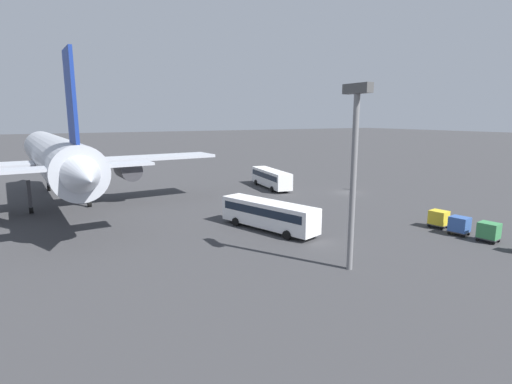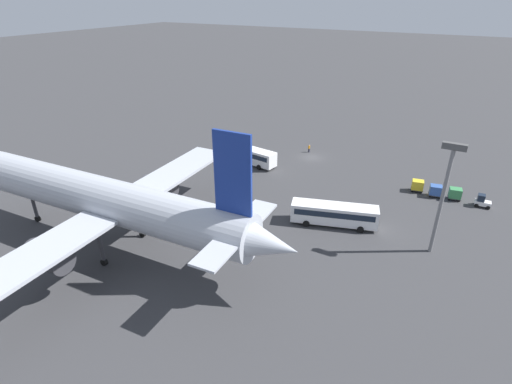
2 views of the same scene
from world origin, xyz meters
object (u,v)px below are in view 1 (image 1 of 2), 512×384
(worker_person, at_px, (352,185))
(cargo_cart_yellow, at_px, (439,218))
(airplane, at_px, (55,157))
(cargo_cart_blue, at_px, (459,225))
(shuttle_bus_near, at_px, (271,177))
(shuttle_bus_far, at_px, (268,213))
(cargo_cart_green, at_px, (489,231))

(worker_person, xyz_separation_m, cargo_cart_yellow, (-23.99, 8.49, 0.32))
(airplane, bearing_deg, cargo_cart_yellow, -134.09)
(cargo_cart_blue, bearing_deg, airplane, 46.01)
(airplane, relative_size, shuttle_bus_near, 4.08)
(airplane, bearing_deg, cargo_cart_blue, -137.02)
(shuttle_bus_far, distance_m, worker_person, 30.34)
(worker_person, relative_size, cargo_cart_green, 0.77)
(shuttle_bus_near, distance_m, worker_person, 14.64)
(cargo_cart_blue, height_order, cargo_cart_yellow, same)
(cargo_cart_yellow, bearing_deg, shuttle_bus_near, 5.59)
(airplane, distance_m, cargo_cart_green, 55.23)
(shuttle_bus_far, xyz_separation_m, cargo_cart_green, (-15.19, -17.75, -0.78))
(airplane, distance_m, shuttle_bus_near, 35.53)
(worker_person, height_order, cargo_cart_green, cargo_cart_green)
(airplane, xyz_separation_m, shuttle_bus_near, (-0.67, -35.13, -5.32))
(airplane, relative_size, cargo_cart_green, 23.80)
(worker_person, xyz_separation_m, cargo_cart_green, (-30.07, 8.68, 0.32))
(shuttle_bus_far, relative_size, cargo_cart_blue, 5.80)
(shuttle_bus_near, height_order, cargo_cart_blue, shuttle_bus_near)
(shuttle_bus_near, bearing_deg, worker_person, -118.22)
(airplane, height_order, cargo_cart_green, airplane)
(cargo_cart_green, bearing_deg, airplane, 44.02)
(cargo_cart_yellow, bearing_deg, airplane, 48.94)
(shuttle_bus_far, xyz_separation_m, cargo_cart_blue, (-12.15, -17.34, -0.78))
(cargo_cart_green, bearing_deg, cargo_cart_yellow, -1.77)
(airplane, xyz_separation_m, cargo_cart_yellow, (-33.39, -38.33, -6.11))
(cargo_cart_blue, bearing_deg, shuttle_bus_near, 4.18)
(shuttle_bus_near, height_order, shuttle_bus_far, shuttle_bus_near)
(shuttle_bus_near, relative_size, cargo_cart_blue, 5.83)
(shuttle_bus_near, bearing_deg, shuttle_bus_far, 156.60)
(airplane, distance_m, cargo_cart_blue, 52.81)
(airplane, bearing_deg, shuttle_bus_near, -94.12)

